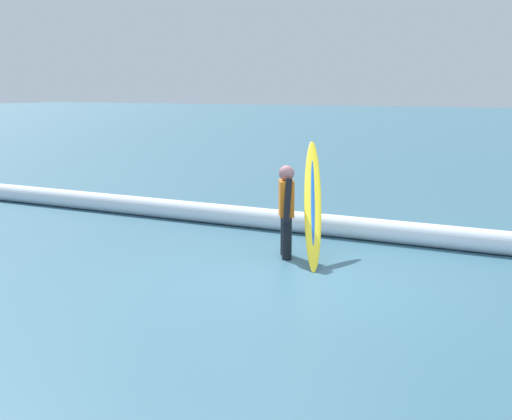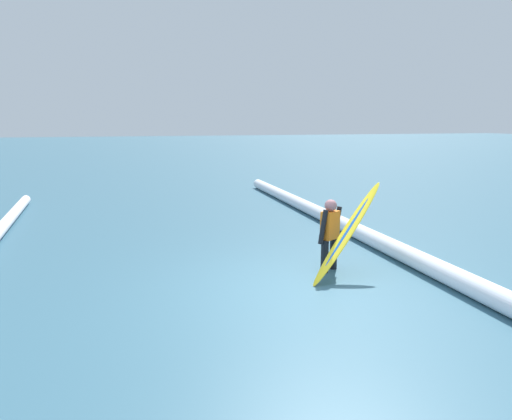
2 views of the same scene
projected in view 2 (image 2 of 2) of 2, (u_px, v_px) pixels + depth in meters
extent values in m
plane|color=#366176|center=(292.00, 288.00, 7.34)|extent=(158.33, 158.33, 0.00)
cylinder|color=black|center=(333.00, 253.00, 8.27)|extent=(0.14, 0.14, 0.60)
cylinder|color=black|center=(325.00, 256.00, 8.07)|extent=(0.14, 0.14, 0.60)
cube|color=orange|center=(330.00, 225.00, 8.06)|extent=(0.34, 0.39, 0.51)
sphere|color=#9A676E|center=(331.00, 206.00, 7.99)|extent=(0.22, 0.22, 0.22)
cylinder|color=black|center=(337.00, 223.00, 8.21)|extent=(0.09, 0.18, 0.63)
cylinder|color=black|center=(323.00, 227.00, 7.91)|extent=(0.09, 0.18, 0.63)
ellipsoid|color=yellow|center=(348.00, 232.00, 7.82)|extent=(0.95, 1.71, 1.63)
ellipsoid|color=blue|center=(348.00, 232.00, 7.82)|extent=(0.67, 1.34, 1.32)
cylinder|color=white|center=(369.00, 237.00, 9.92)|extent=(17.94, 0.56, 0.36)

